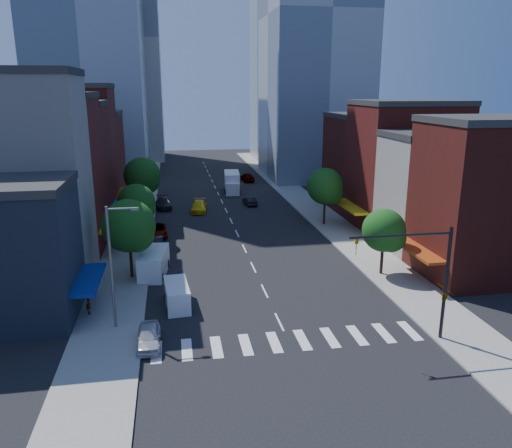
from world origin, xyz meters
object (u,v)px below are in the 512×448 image
at_px(parked_car_third, 157,231).
at_px(cargo_van_near, 177,296).
at_px(parked_car_second, 156,245).
at_px(parked_car_rear, 164,203).
at_px(box_truck, 232,183).
at_px(cargo_van_far, 154,263).
at_px(traffic_car_oncoming, 250,201).
at_px(pedestrian_near, 88,303).
at_px(parked_car_front, 149,336).
at_px(pedestrian_far, 144,260).
at_px(traffic_car_far, 247,177).
at_px(taxi, 199,206).

height_order(parked_car_third, cargo_van_near, cargo_van_near).
xyz_separation_m(parked_car_second, cargo_van_near, (2.01, -14.43, 0.19)).
bearing_deg(parked_car_rear, box_truck, 37.63).
relative_size(parked_car_rear, cargo_van_far, 0.92).
bearing_deg(parked_car_third, parked_car_rear, 83.80).
xyz_separation_m(traffic_car_oncoming, pedestrian_near, (-18.10, -35.28, 0.35)).
distance_m(parked_car_front, traffic_car_oncoming, 43.00).
distance_m(parked_car_rear, pedestrian_far, 25.71).
bearing_deg(traffic_car_oncoming, parked_car_third, 39.87).
height_order(cargo_van_far, traffic_car_far, cargo_van_far).
distance_m(taxi, pedestrian_near, 34.02).
bearing_deg(pedestrian_far, parked_car_front, 14.53).
bearing_deg(parked_car_front, parked_car_third, 89.31).
xyz_separation_m(parked_car_second, box_truck, (11.99, 30.70, 0.79)).
bearing_deg(parked_car_second, traffic_car_oncoming, 52.23).
xyz_separation_m(parked_car_second, taxi, (5.64, 17.48, 0.00)).
relative_size(parked_car_second, parked_car_rear, 0.87).
relative_size(parked_car_front, traffic_car_oncoming, 1.02).
xyz_separation_m(parked_car_third, pedestrian_near, (-4.72, -20.86, 0.31)).
xyz_separation_m(box_truck, pedestrian_far, (-12.99, -35.99, -0.56)).
bearing_deg(parked_car_third, pedestrian_near, -106.33).
bearing_deg(box_truck, cargo_van_far, -102.31).
bearing_deg(traffic_car_oncoming, parked_car_second, 49.41).
relative_size(parked_car_second, cargo_van_near, 0.99).
distance_m(parked_car_front, traffic_car_far, 62.56).
xyz_separation_m(cargo_van_far, pedestrian_near, (-4.70, -7.95, -0.16)).
bearing_deg(cargo_van_far, cargo_van_near, -66.77).
distance_m(taxi, traffic_car_oncoming, 8.26).
bearing_deg(box_truck, traffic_car_oncoming, -76.99).
xyz_separation_m(parked_car_front, pedestrian_far, (-1.00, 15.22, 0.29)).
xyz_separation_m(traffic_car_oncoming, traffic_car_far, (2.62, 19.62, 0.16)).
xyz_separation_m(parked_car_front, parked_car_rear, (0.66, 40.88, 0.08)).
relative_size(parked_car_front, parked_car_second, 0.88).
distance_m(cargo_van_far, traffic_car_oncoming, 30.45).
relative_size(parked_car_front, box_truck, 0.49).
relative_size(pedestrian_near, pedestrian_far, 1.03).
bearing_deg(parked_car_second, parked_car_front, -94.45).
relative_size(cargo_van_far, pedestrian_far, 3.47).
xyz_separation_m(cargo_van_far, traffic_car_far, (16.03, 46.95, -0.34)).
bearing_deg(cargo_van_far, pedestrian_near, -112.62).
distance_m(parked_car_front, cargo_van_far, 13.53).
distance_m(parked_car_second, taxi, 18.36).
distance_m(traffic_car_far, pedestrian_near, 58.69).
bearing_deg(pedestrian_near, traffic_car_far, -32.50).
distance_m(parked_car_second, parked_car_third, 5.93).
height_order(parked_car_second, cargo_van_far, cargo_van_far).
relative_size(parked_car_front, cargo_van_near, 0.88).
bearing_deg(taxi, box_truck, 70.22).
height_order(traffic_car_oncoming, traffic_car_far, traffic_car_far).
bearing_deg(pedestrian_near, traffic_car_oncoming, -38.98).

